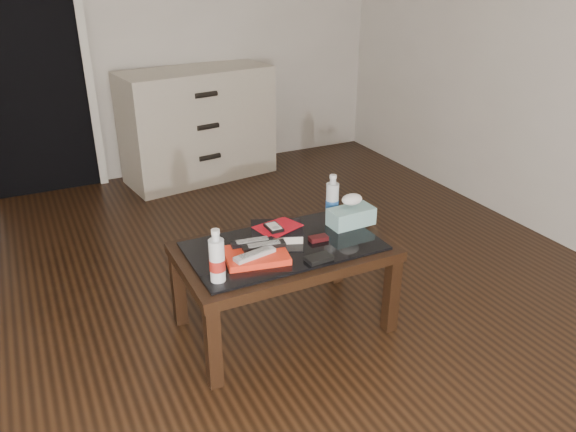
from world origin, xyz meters
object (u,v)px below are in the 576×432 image
object	(u,v)px
dresser	(198,125)
textbook	(277,232)
coffee_table	(284,257)
water_bottle_left	(217,255)
water_bottle_right	(332,197)
tissue_box	(351,216)

from	to	relation	value
dresser	textbook	xyz separation A→B (m)	(-0.29, -2.13, 0.03)
dresser	textbook	distance (m)	2.15
coffee_table	water_bottle_left	size ratio (longest dim) A/B	4.20
water_bottle_right	tissue_box	size ratio (longest dim) A/B	1.03
water_bottle_right	tissue_box	world-z (taller)	water_bottle_right
dresser	water_bottle_right	distance (m)	2.07
dresser	water_bottle_right	xyz separation A→B (m)	(0.06, -2.06, 0.13)
water_bottle_left	tissue_box	xyz separation A→B (m)	(0.79, 0.21, -0.07)
tissue_box	water_bottle_right	bearing A→B (deg)	109.14
water_bottle_left	water_bottle_right	xyz separation A→B (m)	(0.75, 0.33, 0.00)
dresser	coffee_table	bearing A→B (deg)	-105.71
coffee_table	textbook	size ratio (longest dim) A/B	4.00
dresser	water_bottle_left	distance (m)	2.49
textbook	water_bottle_left	world-z (taller)	water_bottle_left
tissue_box	coffee_table	bearing A→B (deg)	-174.98
textbook	water_bottle_right	bearing A→B (deg)	32.06
water_bottle_right	water_bottle_left	bearing A→B (deg)	-156.29
coffee_table	water_bottle_left	distance (m)	0.46
dresser	water_bottle_right	bearing A→B (deg)	-96.36
textbook	water_bottle_right	distance (m)	0.37
water_bottle_left	tissue_box	world-z (taller)	water_bottle_left
water_bottle_left	water_bottle_right	world-z (taller)	same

